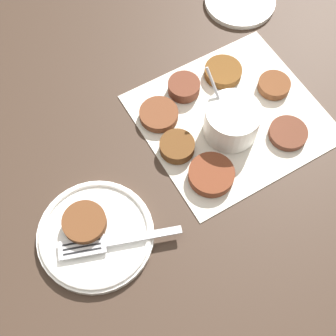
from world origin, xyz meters
name	(u,v)px	position (x,y,z in m)	size (l,w,h in m)	color
ground_plane	(226,127)	(0.00, 0.00, 0.00)	(4.00, 4.00, 0.00)	#38281E
napkin	(231,117)	(0.02, 0.01, 0.00)	(0.32, 0.30, 0.00)	silver
sauce_bowl	(230,123)	(0.00, -0.01, 0.03)	(0.10, 0.12, 0.10)	white
fritter_0	(223,72)	(0.06, 0.09, 0.01)	(0.07, 0.07, 0.02)	brown
fritter_1	(288,133)	(0.08, -0.07, 0.01)	(0.07, 0.07, 0.01)	brown
fritter_2	(159,114)	(-0.09, 0.08, 0.01)	(0.07, 0.07, 0.01)	brown
fritter_3	(274,85)	(0.12, 0.02, 0.01)	(0.06, 0.06, 0.02)	brown
fritter_4	(184,87)	(-0.02, 0.10, 0.01)	(0.06, 0.06, 0.02)	brown
fritter_5	(211,175)	(-0.08, -0.07, 0.01)	(0.08, 0.08, 0.02)	brown
fritter_6	(177,147)	(-0.10, 0.01, 0.01)	(0.06, 0.06, 0.02)	#59361A
serving_plate	(96,235)	(-0.29, -0.05, 0.01)	(0.18, 0.18, 0.02)	white
fritter_on_plate	(84,222)	(-0.29, -0.03, 0.03)	(0.07, 0.07, 0.02)	brown
fork	(107,243)	(-0.28, -0.07, 0.02)	(0.18, 0.09, 0.00)	silver
extra_saucer	(240,1)	(0.20, 0.22, 0.01)	(0.14, 0.14, 0.01)	white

